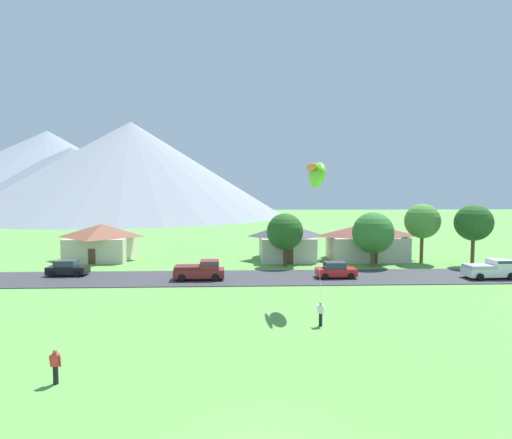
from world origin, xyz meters
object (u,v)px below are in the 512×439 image
at_px(tree_left_of_center, 474,223).
at_px(kite_flyer_with_kite, 316,176).
at_px(house_right_center, 102,241).
at_px(tree_right_of_center, 373,233).
at_px(parked_car_red_mid_west, 336,270).
at_px(watcher_person, 55,366).
at_px(tree_center, 422,221).
at_px(pickup_truck_white_east_side, 491,269).
at_px(house_leftmost, 286,241).
at_px(house_left_center, 366,241).
at_px(pickup_truck_maroon_west_side, 201,270).
at_px(tree_near_left, 285,232).
at_px(parked_car_black_west_end, 68,268).

bearing_deg(tree_left_of_center, kite_flyer_with_kite, -145.14).
height_order(house_right_center, tree_right_of_center, tree_right_of_center).
xyz_separation_m(parked_car_red_mid_west, watcher_person, (-18.95, -22.93, 0.01)).
bearing_deg(tree_right_of_center, kite_flyer_with_kite, -122.18).
bearing_deg(tree_center, pickup_truck_white_east_side, -73.86).
distance_m(house_leftmost, house_left_center, 10.89).
bearing_deg(kite_flyer_with_kite, tree_left_of_center, 34.86).
bearing_deg(pickup_truck_maroon_west_side, pickup_truck_white_east_side, -1.17).
bearing_deg(pickup_truck_white_east_side, tree_left_of_center, 72.47).
height_order(pickup_truck_maroon_west_side, watcher_person, pickup_truck_maroon_west_side).
bearing_deg(house_right_center, tree_right_of_center, -10.42).
distance_m(house_left_center, tree_near_left, 12.56).
distance_m(parked_car_black_west_end, pickup_truck_maroon_west_side, 14.95).
bearing_deg(watcher_person, parked_car_red_mid_west, 50.43).
bearing_deg(house_left_center, parked_car_black_west_end, -165.27).
height_order(tree_left_of_center, parked_car_black_west_end, tree_left_of_center).
bearing_deg(parked_car_black_west_end, tree_center, 9.00).
distance_m(house_left_center, parked_car_red_mid_west, 13.76).
distance_m(tree_center, tree_right_of_center, 7.62).
xyz_separation_m(pickup_truck_maroon_west_side, watcher_person, (-4.66, -22.57, -0.18)).
distance_m(house_leftmost, tree_right_of_center, 11.62).
xyz_separation_m(house_right_center, tree_right_of_center, (35.23, -6.48, 1.64)).
xyz_separation_m(tree_right_of_center, kite_flyer_with_kite, (-10.20, -16.21, 6.31)).
bearing_deg(parked_car_black_west_end, tree_right_of_center, 7.25).
bearing_deg(watcher_person, pickup_truck_maroon_west_side, 78.32).
relative_size(house_left_center, parked_car_black_west_end, 2.49).
bearing_deg(house_left_center, tree_near_left, -159.29).
xyz_separation_m(house_leftmost, house_left_center, (10.87, -0.56, 0.01)).
height_order(tree_left_of_center, tree_right_of_center, tree_left_of_center).
xyz_separation_m(house_leftmost, parked_car_red_mid_west, (3.86, -12.28, -1.68)).
bearing_deg(pickup_truck_maroon_west_side, watcher_person, -101.68).
bearing_deg(tree_right_of_center, parked_car_black_west_end, -172.75).
relative_size(house_leftmost, pickup_truck_white_east_side, 1.53).
relative_size(house_left_center, house_right_center, 1.26).
xyz_separation_m(house_leftmost, watcher_person, (-15.10, -35.21, -1.67)).
bearing_deg(tree_right_of_center, parked_car_red_mid_west, -132.75).
bearing_deg(house_right_center, pickup_truck_maroon_west_side, -42.68).
height_order(tree_center, parked_car_red_mid_west, tree_center).
height_order(tree_center, pickup_truck_white_east_side, tree_center).
relative_size(house_leftmost, tree_near_left, 1.23).
height_order(pickup_truck_maroon_west_side, pickup_truck_white_east_side, same).
relative_size(tree_near_left, watcher_person, 3.92).
height_order(house_leftmost, tree_left_of_center, tree_left_of_center).
distance_m(tree_near_left, kite_flyer_with_kite, 17.91).
xyz_separation_m(tree_center, kite_flyer_with_kite, (-17.37, -18.44, 5.04)).
height_order(house_left_center, parked_car_red_mid_west, house_left_center).
xyz_separation_m(tree_right_of_center, pickup_truck_white_east_side, (10.05, -7.71, -3.10)).
height_order(house_right_center, parked_car_red_mid_west, house_right_center).
xyz_separation_m(tree_right_of_center, watcher_person, (-25.17, -29.66, -3.28)).
height_order(tree_center, tree_right_of_center, tree_center).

